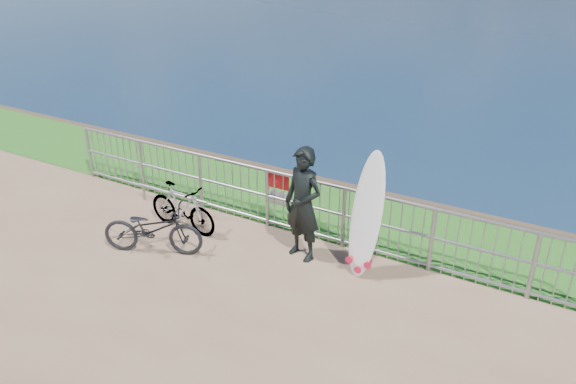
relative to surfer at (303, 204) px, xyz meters
The scene contains 7 objects.
grass_strip 2.03m from the surfer, 107.84° to the left, with size 120.00×120.00×0.00m, color #1E5C19.
railing 0.90m from the surfer, 131.22° to the left, with size 10.06×0.10×1.13m.
surfer is the anchor object (origin of this frame).
surfboard 1.06m from the surfer, ahead, with size 0.61×0.56×2.03m.
bicycle_near 2.54m from the surfer, 153.27° to the right, with size 0.59×1.69×0.89m, color black.
bicycle_far 2.37m from the surfer, behind, with size 0.42×1.48×0.89m, color black.
bike_rack 3.09m from the surfer, behind, with size 1.67×0.05×0.35m.
Camera 1 is at (4.29, -6.07, 5.01)m, focal length 35.00 mm.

